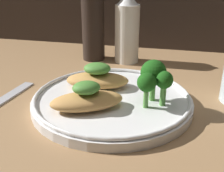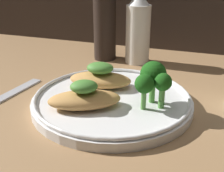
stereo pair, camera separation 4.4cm
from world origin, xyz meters
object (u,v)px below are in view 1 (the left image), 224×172
at_px(plate, 112,100).
at_px(sauce_bottle, 127,29).
at_px(broccoli_bunch, 154,77).
at_px(pepper_grinder, 93,21).

height_order(plate, sauce_bottle, sauce_bottle).
bearing_deg(sauce_bottle, broccoli_bunch, -69.57).
distance_m(plate, sauce_bottle, 0.24).
bearing_deg(broccoli_bunch, pepper_grinder, 125.77).
distance_m(broccoli_bunch, pepper_grinder, 0.29).
distance_m(plate, pepper_grinder, 0.26).
bearing_deg(plate, pepper_grinder, 113.84).
relative_size(broccoli_bunch, pepper_grinder, 0.33).
bearing_deg(plate, broccoli_bunch, -1.99).
xyz_separation_m(plate, pepper_grinder, (-0.10, 0.23, 0.08)).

